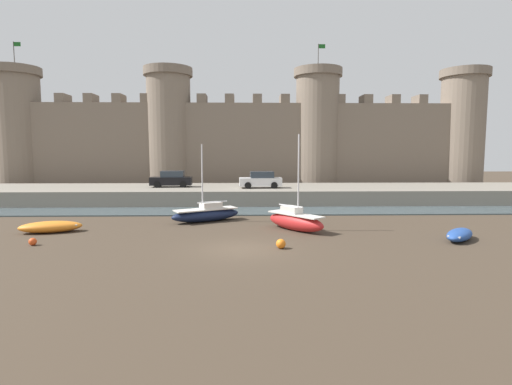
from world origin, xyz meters
The scene contains 12 objects.
ground_plane centered at (0.00, 0.00, 0.00)m, with size 160.00×160.00×0.00m, color #423528.
water_channel centered at (0.00, 12.92, 0.05)m, with size 80.00×4.50×0.10m, color #47565B.
quay_road centered at (0.00, 20.17, 0.73)m, with size 67.65×10.00×1.46m, color gray.
castle centered at (0.00, 30.43, 6.68)m, with size 61.63×5.98×18.27m.
rowboat_midflat_right centered at (12.31, 1.71, 0.35)m, with size 2.88×3.05×0.66m.
rowboat_foreground_left centered at (-11.90, 4.61, 0.37)m, with size 3.89×2.32×0.71m.
sailboat_midflat_centre centered at (3.38, 4.90, 0.64)m, with size 3.82×4.37×6.10m.
sailboat_near_channel_left centered at (-2.60, 8.30, 0.56)m, with size 5.21×3.76×5.54m.
mooring_buoy_mid_mud centered at (-11.19, 1.14, 0.20)m, with size 0.41×0.41×0.41m, color #E04C1E.
mooring_buoy_near_channel centered at (2.04, 0.08, 0.25)m, with size 0.50×0.50×0.50m, color orange.
car_quay_east centered at (-7.23, 20.18, 2.24)m, with size 4.17×2.02×1.62m.
car_quay_centre_east centered at (1.73, 18.84, 2.24)m, with size 4.17×2.02×1.62m.
Camera 1 is at (0.21, -20.14, 5.00)m, focal length 28.00 mm.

